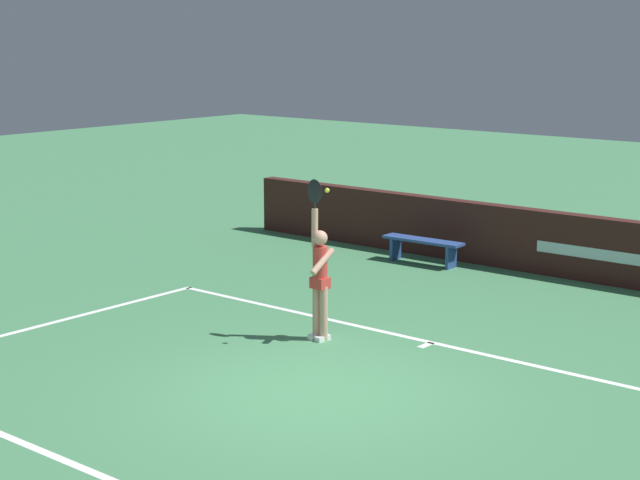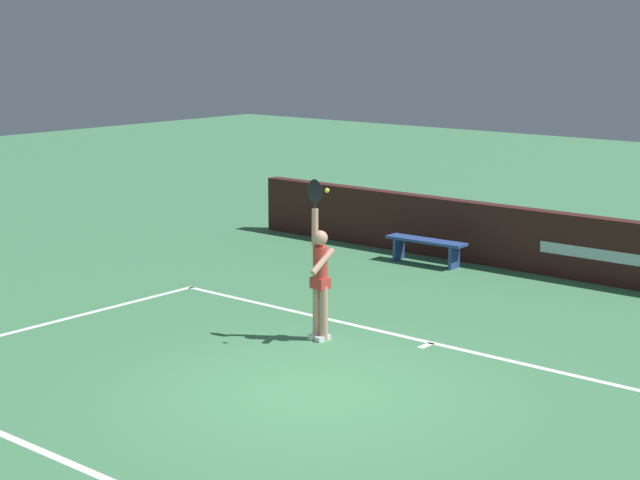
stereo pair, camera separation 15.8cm
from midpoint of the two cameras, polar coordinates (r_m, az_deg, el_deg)
ground_plane at (r=12.94m, az=-0.05°, el=-8.28°), size 60.00×60.00×0.00m
court_lines at (r=12.73m, az=-0.93°, el=-8.61°), size 10.14×5.98×0.00m
back_wall at (r=18.93m, az=14.73°, el=-0.46°), size 15.12×0.30×1.16m
tennis_player at (r=14.77m, az=0.30°, el=-1.92°), size 0.42×0.45×2.31m
tennis_ball at (r=14.20m, az=0.71°, el=2.73°), size 0.07×0.07×0.07m
courtside_bench_near at (r=19.74m, az=6.05°, el=-0.28°), size 1.64×0.41×0.48m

